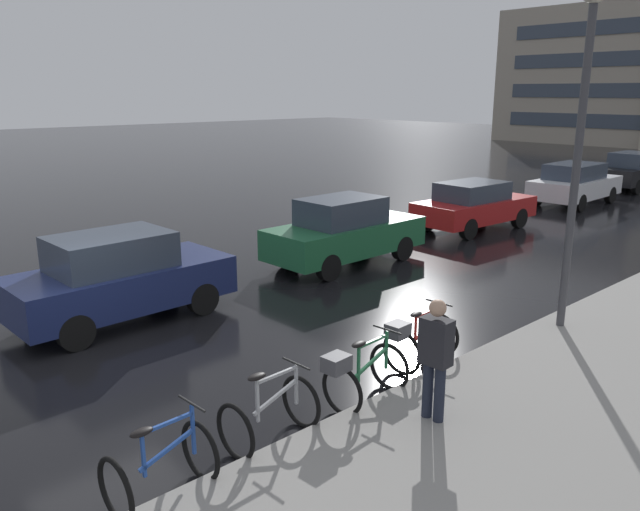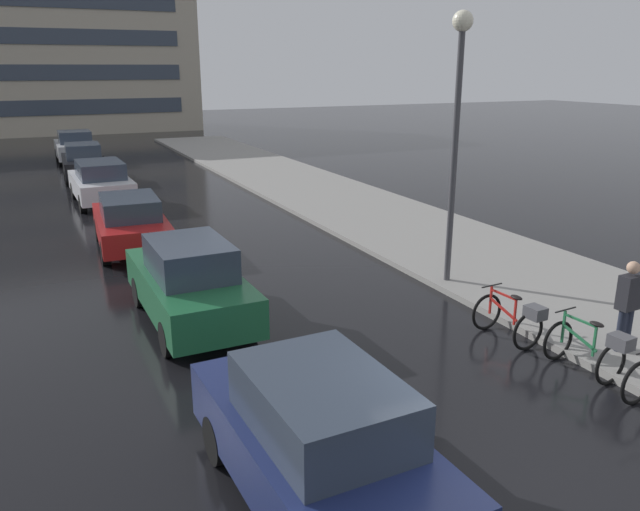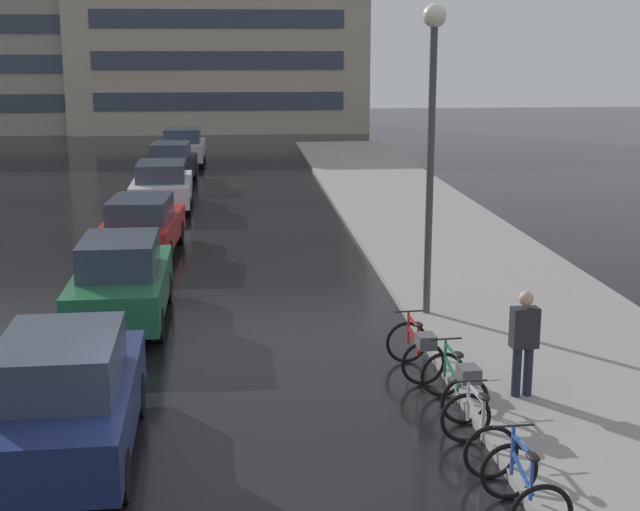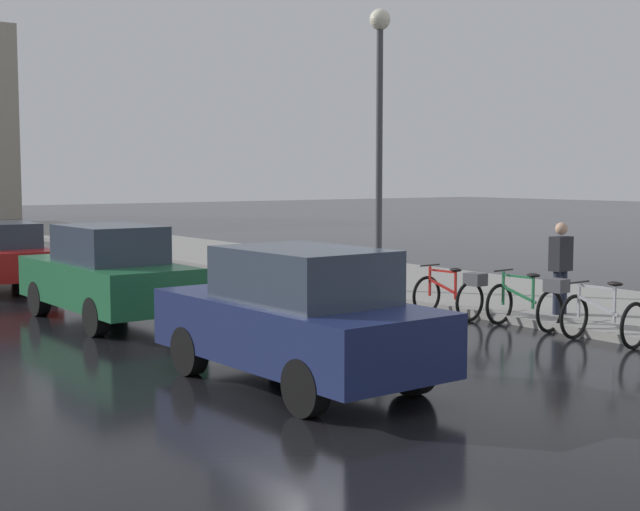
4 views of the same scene
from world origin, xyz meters
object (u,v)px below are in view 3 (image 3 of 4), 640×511
bicycle_farthest (417,348)px  streetlamp (432,108)px  bicycle_second (478,431)px  bicycle_third (457,382)px  car_black (171,164)px  car_navy (64,397)px  car_white (162,185)px  car_silver (183,147)px  pedestrian (524,341)px  car_red (142,225)px  bicycle_nearest (524,489)px  car_green (121,281)px

bicycle_farthest → streetlamp: 4.88m
bicycle_second → bicycle_third: size_ratio=0.83×
bicycle_farthest → car_black: size_ratio=0.33×
bicycle_second → car_black: bearing=102.8°
car_navy → car_white: car_navy is taller
car_silver → pedestrian: 29.80m
bicycle_farthest → streetlamp: bearing=75.3°
car_red → bicycle_nearest: bearing=-68.0°
car_navy → car_silver: 30.28m
bicycle_second → car_green: (-5.34, 6.53, 0.44)m
bicycle_second → bicycle_third: bearing=86.5°
bicycle_farthest → pedestrian: pedestrian is taller
bicycle_third → car_silver: (-5.61, 29.31, 0.34)m
car_green → streetlamp: 6.84m
bicycle_second → car_red: 13.66m
pedestrian → car_green: bearing=143.8°
streetlamp → car_silver: bearing=104.0°
car_red → car_white: size_ratio=0.99×
car_navy → bicycle_farthest: bearing=26.1°
car_navy → streetlamp: 8.86m
bicycle_second → streetlamp: streetlamp is taller
bicycle_nearest → car_red: size_ratio=0.26×
car_navy → car_red: 11.93m
bicycle_second → car_white: bearing=106.1°
car_silver → bicycle_third: bearing=-79.2°
car_silver → bicycle_nearest: bearing=-80.1°
car_red → pedestrian: 12.63m
car_silver → car_red: bearing=-90.1°
car_white → pedestrian: 18.70m
bicycle_nearest → car_black: 27.08m
car_black → bicycle_third: bearing=-76.2°
pedestrian → car_white: bearing=111.0°
bicycle_nearest → car_red: car_red is taller
bicycle_second → car_white: car_white is taller
car_navy → car_white: 18.69m
bicycle_nearest → car_white: (-5.67, 20.80, 0.42)m
bicycle_nearest → pedestrian: bearing=72.7°
bicycle_nearest → bicycle_third: 3.08m
bicycle_nearest → car_green: car_green is taller
car_silver → streetlamp: size_ratio=0.68×
bicycle_nearest → car_green: bearing=124.0°
car_red → car_white: bearing=90.1°
bicycle_third → car_silver: 29.84m
car_red → car_silver: bearing=89.9°
car_green → car_red: bearing=92.0°
bicycle_third → car_red: (-5.64, 10.96, 0.28)m
bicycle_second → bicycle_farthest: size_ratio=0.82×
bicycle_farthest → car_navy: size_ratio=0.34×
car_silver → bicycle_farthest: bearing=-79.1°
bicycle_farthest → pedestrian: bearing=-44.1°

